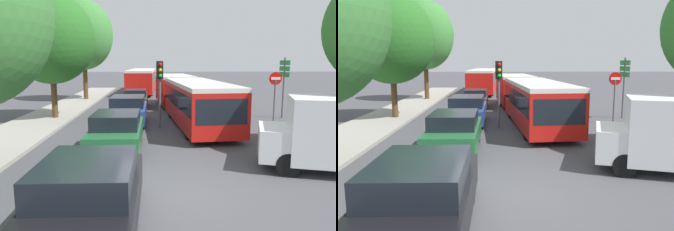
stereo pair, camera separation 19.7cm
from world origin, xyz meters
TOP-DOWN VIEW (x-y plane):
  - ground_plane at (0.00, 0.00)m, footprint 200.00×200.00m
  - kerb_strip_left at (-6.70, 14.16)m, footprint 3.20×38.32m
  - articulated_bus at (1.62, 12.50)m, footprint 3.67×15.95m
  - city_bus_rear at (-1.64, 28.32)m, footprint 2.93×11.72m
  - queued_car_black at (-1.63, -1.72)m, footprint 1.90×4.45m
  - queued_car_green at (-1.78, 4.44)m, footprint 1.83×4.29m
  - queued_car_blue at (-1.77, 9.80)m, footprint 1.89×4.45m
  - queued_car_graphite at (-1.70, 16.23)m, footprint 1.67×3.92m
  - traffic_light at (-0.07, 8.79)m, footprint 0.35×0.38m
  - no_entry_sign at (6.18, 9.63)m, footprint 0.70×0.08m
  - direction_sign_post at (7.35, 11.41)m, footprint 0.10×1.40m
  - tree_left_mid at (-6.20, 11.44)m, footprint 4.89×4.89m
  - tree_left_far at (-6.31, 21.08)m, footprint 4.96×4.96m

SIDE VIEW (x-z plane):
  - ground_plane at x=0.00m, z-range 0.00..0.00m
  - kerb_strip_left at x=-6.70m, z-range 0.00..0.14m
  - queued_car_graphite at x=-1.70m, z-range 0.01..1.37m
  - queued_car_green at x=-1.78m, z-range 0.01..1.50m
  - queued_car_blue at x=-1.77m, z-range 0.01..1.55m
  - queued_car_black at x=-1.63m, z-range 0.01..1.56m
  - articulated_bus at x=1.62m, z-range 0.18..2.53m
  - city_bus_rear at x=-1.64m, z-range 0.20..2.70m
  - no_entry_sign at x=6.18m, z-range 0.47..3.29m
  - traffic_light at x=-0.07m, z-range 0.80..4.20m
  - direction_sign_post at x=7.35m, z-range 0.77..4.37m
  - tree_left_mid at x=-6.20m, z-range 0.91..8.08m
  - tree_left_far at x=-6.31m, z-range 1.18..9.70m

